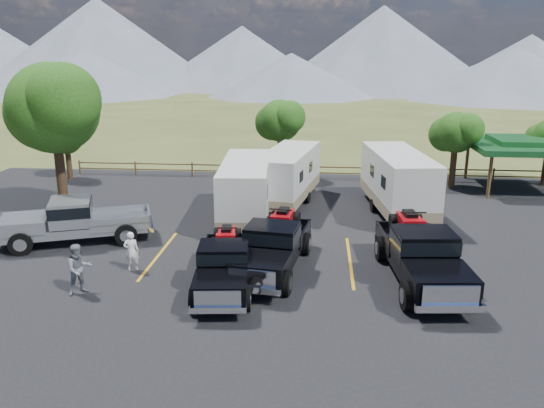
# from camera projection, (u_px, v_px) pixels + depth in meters

# --- Properties ---
(ground) EXTENTS (320.00, 320.00, 0.00)m
(ground) POSITION_uv_depth(u_px,v_px,m) (297.00, 305.00, 18.01)
(ground) COLOR #434B1F
(ground) RESTS_ON ground
(asphalt_lot) EXTENTS (44.00, 34.00, 0.04)m
(asphalt_lot) POSITION_uv_depth(u_px,v_px,m) (300.00, 270.00, 20.87)
(asphalt_lot) COLOR black
(asphalt_lot) RESTS_ON ground
(stall_lines) EXTENTS (12.12, 5.50, 0.01)m
(stall_lines) POSITION_uv_depth(u_px,v_px,m) (301.00, 259.00, 21.82)
(stall_lines) COLOR gold
(stall_lines) RESTS_ON asphalt_lot
(tree_big_nw) EXTENTS (5.54, 5.18, 7.84)m
(tree_big_nw) POSITION_uv_depth(u_px,v_px,m) (53.00, 108.00, 26.17)
(tree_big_nw) COLOR black
(tree_big_nw) RESTS_ON ground
(tree_ne_a) EXTENTS (3.11, 2.92, 4.76)m
(tree_ne_a) POSITION_uv_depth(u_px,v_px,m) (456.00, 133.00, 32.55)
(tree_ne_a) COLOR black
(tree_ne_a) RESTS_ON ground
(tree_north) EXTENTS (3.46, 3.24, 5.25)m
(tree_north) POSITION_uv_depth(u_px,v_px,m) (280.00, 121.00, 35.31)
(tree_north) COLOR black
(tree_north) RESTS_ON ground
(tree_nw_small) EXTENTS (2.59, 2.43, 3.85)m
(tree_nw_small) POSITION_uv_depth(u_px,v_px,m) (66.00, 138.00, 34.89)
(tree_nw_small) COLOR black
(tree_nw_small) RESTS_ON ground
(rail_fence) EXTENTS (36.12, 0.12, 1.00)m
(rail_fence) POSITION_uv_depth(u_px,v_px,m) (339.00, 171.00, 35.37)
(rail_fence) COLOR brown
(rail_fence) RESTS_ON ground
(pavilion) EXTENTS (6.20, 6.20, 3.22)m
(pavilion) POSITION_uv_depth(u_px,v_px,m) (522.00, 145.00, 32.38)
(pavilion) COLOR brown
(pavilion) RESTS_ON ground
(mountain_range) EXTENTS (209.00, 71.00, 20.00)m
(mountain_range) POSITION_uv_depth(u_px,v_px,m) (284.00, 53.00, 117.88)
(mountain_range) COLOR slate
(mountain_range) RESTS_ON ground
(rig_left) EXTENTS (2.45, 5.82, 1.89)m
(rig_left) POSITION_uv_depth(u_px,v_px,m) (224.00, 263.00, 19.12)
(rig_left) COLOR black
(rig_left) RESTS_ON asphalt_lot
(rig_center) EXTENTS (2.93, 6.54, 2.11)m
(rig_center) POSITION_uv_depth(u_px,v_px,m) (274.00, 245.00, 20.62)
(rig_center) COLOR black
(rig_center) RESTS_ON asphalt_lot
(rig_right) EXTENTS (2.89, 7.00, 2.28)m
(rig_right) POSITION_uv_depth(u_px,v_px,m) (421.00, 253.00, 19.54)
(rig_right) COLOR black
(rig_right) RESTS_ON asphalt_lot
(trailer_left) EXTENTS (2.76, 8.84, 3.06)m
(trailer_left) POSITION_uv_depth(u_px,v_px,m) (246.00, 191.00, 26.30)
(trailer_left) COLOR silver
(trailer_left) RESTS_ON asphalt_lot
(trailer_center) EXTENTS (3.48, 8.73, 3.02)m
(trailer_center) POSITION_uv_depth(u_px,v_px,m) (288.00, 176.00, 29.47)
(trailer_center) COLOR silver
(trailer_center) RESTS_ON asphalt_lot
(trailer_right) EXTENTS (3.28, 9.35, 3.23)m
(trailer_right) POSITION_uv_depth(u_px,v_px,m) (397.00, 182.00, 27.60)
(trailer_right) COLOR silver
(trailer_right) RESTS_ON asphalt_lot
(pickup_silver) EXTENTS (6.99, 4.34, 2.00)m
(pickup_silver) POSITION_uv_depth(u_px,v_px,m) (76.00, 220.00, 23.54)
(pickup_silver) COLOR #979A9F
(pickup_silver) RESTS_ON asphalt_lot
(person_a) EXTENTS (0.67, 0.55, 1.58)m
(person_a) POSITION_uv_depth(u_px,v_px,m) (131.00, 251.00, 20.57)
(person_a) COLOR white
(person_a) RESTS_ON asphalt_lot
(person_b) EXTENTS (1.13, 1.11, 1.84)m
(person_b) POSITION_uv_depth(u_px,v_px,m) (79.00, 269.00, 18.55)
(person_b) COLOR slate
(person_b) RESTS_ON asphalt_lot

